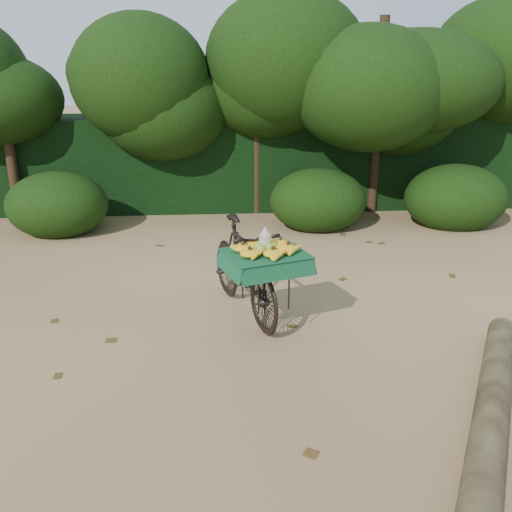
{
  "coord_description": "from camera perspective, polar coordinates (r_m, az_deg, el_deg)",
  "views": [
    {
      "loc": [
        -0.28,
        -4.93,
        2.7
      ],
      "look_at": [
        0.11,
        0.4,
        0.85
      ],
      "focal_mm": 38.0,
      "sensor_mm": 36.0,
      "label": 1
    }
  ],
  "objects": [
    {
      "name": "ground",
      "position": [
        5.63,
        -0.87,
        -9.54
      ],
      "size": [
        80.0,
        80.0,
        0.0
      ],
      "primitive_type": "plane",
      "color": "tan",
      "rests_on": "ground"
    },
    {
      "name": "leaf_litter",
      "position": [
        6.21,
        -1.23,
        -6.63
      ],
      "size": [
        7.0,
        7.3,
        0.01
      ],
      "primitive_type": null,
      "color": "#4D3514",
      "rests_on": "ground"
    },
    {
      "name": "vendor_bicycle",
      "position": [
        6.12,
        -1.2,
        -1.23
      ],
      "size": [
        1.22,
        1.96,
        1.12
      ],
      "rotation": [
        0.0,
        0.0,
        0.33
      ],
      "color": "black",
      "rests_on": "ground"
    },
    {
      "name": "hedge_backdrop",
      "position": [
        11.38,
        -2.82,
        9.98
      ],
      "size": [
        26.0,
        1.8,
        1.8
      ],
      "primitive_type": "cube",
      "color": "black",
      "rests_on": "ground"
    },
    {
      "name": "bush_clumps",
      "position": [
        9.53,
        0.58,
        5.46
      ],
      "size": [
        8.8,
        1.7,
        0.9
      ],
      "primitive_type": null,
      "color": "black",
      "rests_on": "ground"
    },
    {
      "name": "tree_row",
      "position": [
        10.46,
        -6.48,
        15.16
      ],
      "size": [
        14.5,
        2.0,
        4.0
      ],
      "primitive_type": null,
      "color": "black",
      "rests_on": "ground"
    },
    {
      "name": "fallen_log",
      "position": [
        4.62,
        23.34,
        -16.43
      ],
      "size": [
        2.09,
        3.32,
        0.27
      ],
      "primitive_type": "cylinder",
      "rotation": [
        1.57,
        0.0,
        -0.53
      ],
      "color": "brown",
      "rests_on": "ground"
    }
  ]
}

